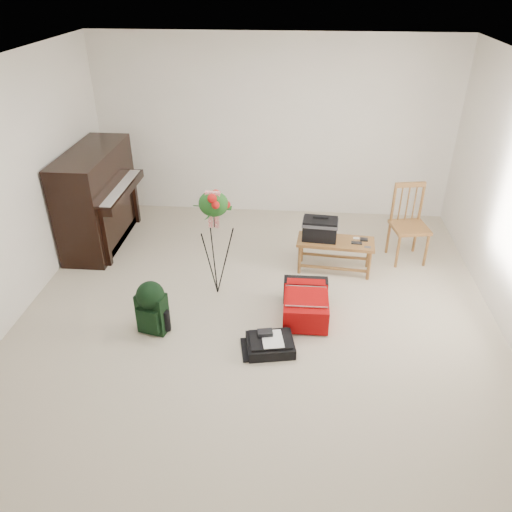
# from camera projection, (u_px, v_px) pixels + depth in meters

# --- Properties ---
(floor) EXTENTS (5.00, 5.50, 0.01)m
(floor) POSITION_uv_depth(u_px,v_px,m) (256.00, 322.00, 5.20)
(floor) COLOR #BCB198
(floor) RESTS_ON ground
(ceiling) EXTENTS (5.00, 5.50, 0.01)m
(ceiling) POSITION_uv_depth(u_px,v_px,m) (256.00, 71.00, 3.93)
(ceiling) COLOR white
(ceiling) RESTS_ON wall_back
(wall_back) EXTENTS (5.00, 0.04, 2.50)m
(wall_back) POSITION_uv_depth(u_px,v_px,m) (273.00, 129.00, 6.93)
(wall_back) COLOR white
(wall_back) RESTS_ON floor
(piano) EXTENTS (0.71, 1.50, 1.25)m
(piano) POSITION_uv_depth(u_px,v_px,m) (98.00, 200.00, 6.43)
(piano) COLOR black
(piano) RESTS_ON floor
(bench) EXTENTS (0.93, 0.44, 0.69)m
(bench) POSITION_uv_depth(u_px,v_px,m) (325.00, 233.00, 5.87)
(bench) COLOR olive
(bench) RESTS_ON floor
(dining_chair) EXTENTS (0.49, 0.49, 0.96)m
(dining_chair) POSITION_uv_depth(u_px,v_px,m) (409.00, 224.00, 6.11)
(dining_chair) COLOR olive
(dining_chair) RESTS_ON floor
(red_suitcase) EXTENTS (0.48, 0.68, 0.29)m
(red_suitcase) POSITION_uv_depth(u_px,v_px,m) (306.00, 301.00, 5.26)
(red_suitcase) COLOR #9D0706
(red_suitcase) RESTS_ON floor
(black_duffel) EXTENTS (0.51, 0.44, 0.19)m
(black_duffel) POSITION_uv_depth(u_px,v_px,m) (270.00, 344.00, 4.80)
(black_duffel) COLOR black
(black_duffel) RESTS_ON floor
(green_backpack) EXTENTS (0.32, 0.29, 0.57)m
(green_backpack) POSITION_uv_depth(u_px,v_px,m) (151.00, 305.00, 4.93)
(green_backpack) COLOR black
(green_backpack) RESTS_ON floor
(flower_stand) EXTENTS (0.43, 0.43, 1.28)m
(flower_stand) POSITION_uv_depth(u_px,v_px,m) (215.00, 244.00, 5.36)
(flower_stand) COLOR black
(flower_stand) RESTS_ON floor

